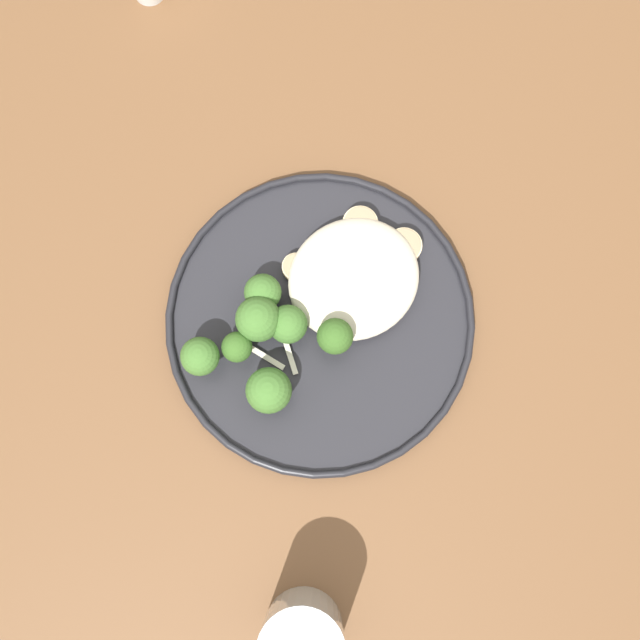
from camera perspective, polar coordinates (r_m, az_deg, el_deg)
name	(u,v)px	position (r m, az deg, el deg)	size (l,w,h in m)	color
ground	(333,405)	(1.52, 0.89, -5.87)	(6.00, 6.00, 0.00)	#665B51
wooden_dining_table	(343,361)	(0.87, 1.55, -2.82)	(1.40, 1.00, 0.74)	brown
dinner_plate	(320,322)	(0.78, 0.00, -0.14)	(0.29, 0.29, 0.02)	#232328
noodle_bed	(354,279)	(0.77, 2.32, 2.85)	(0.12, 0.11, 0.03)	beige
seared_scallop_tiny_bay	(356,284)	(0.78, 2.48, 2.49)	(0.03, 0.03, 0.01)	beige
seared_scallop_half_hidden	(360,225)	(0.79, 2.76, 6.54)	(0.03, 0.03, 0.01)	beige
seared_scallop_on_noodles	(340,269)	(0.78, 1.40, 3.54)	(0.03, 0.03, 0.02)	#E5C689
seared_scallop_center_golden	(329,313)	(0.77, 0.64, 0.50)	(0.03, 0.03, 0.02)	#DBB77A
seared_scallop_right_edge	(297,267)	(0.78, -1.57, 3.67)	(0.03, 0.03, 0.01)	beige
seared_scallop_large_seared	(404,246)	(0.79, 5.75, 5.03)	(0.03, 0.03, 0.01)	beige
seared_scallop_front_small	(383,306)	(0.77, 4.37, 0.97)	(0.03, 0.03, 0.02)	#E5C689
broccoli_floret_small_sprig	(200,357)	(0.75, -8.20, -2.49)	(0.04, 0.04, 0.05)	#7A994C
broccoli_floret_front_edge	(270,392)	(0.74, -3.46, -4.95)	(0.04, 0.04, 0.06)	#7A994C
broccoli_floret_left_leaning	(263,293)	(0.76, -3.94, 1.88)	(0.03, 0.03, 0.05)	#7A994C
broccoli_floret_split_head	(258,319)	(0.75, -4.25, 0.04)	(0.04, 0.04, 0.06)	#7A994C
broccoli_floret_right_tilted	(335,337)	(0.74, 1.03, -1.15)	(0.03, 0.03, 0.06)	#89A356
broccoli_floret_rear_charred	(288,324)	(0.75, -2.20, -0.31)	(0.04, 0.04, 0.05)	#7A994C
broccoli_floret_near_rim	(237,348)	(0.75, -5.68, -1.90)	(0.03, 0.03, 0.05)	#7A994C
onion_sliver_short_strip	(258,352)	(0.77, -4.30, -2.20)	(0.06, 0.01, 0.00)	silver
onion_sliver_long_sliver	(289,352)	(0.77, -2.14, -2.23)	(0.04, 0.01, 0.00)	silver
water_glass	(302,637)	(0.75, -1.21, -20.89)	(0.07, 0.07, 0.11)	silver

